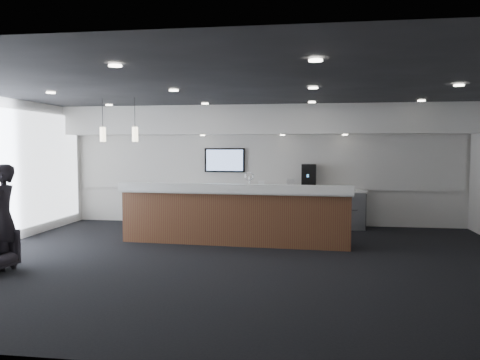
# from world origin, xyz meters

# --- Properties ---
(ground) EXTENTS (10.00, 10.00, 0.00)m
(ground) POSITION_xyz_m (0.00, 0.00, 0.00)
(ground) COLOR black
(ground) RESTS_ON ground
(ceiling) EXTENTS (10.00, 8.00, 0.02)m
(ceiling) POSITION_xyz_m (0.00, 0.00, 3.00)
(ceiling) COLOR black
(ceiling) RESTS_ON back_wall
(back_wall) EXTENTS (10.00, 0.02, 3.00)m
(back_wall) POSITION_xyz_m (0.00, 4.00, 1.50)
(back_wall) COLOR silver
(back_wall) RESTS_ON ground
(soffit_bulkhead) EXTENTS (10.00, 0.90, 0.70)m
(soffit_bulkhead) POSITION_xyz_m (0.00, 3.55, 2.65)
(soffit_bulkhead) COLOR silver
(soffit_bulkhead) RESTS_ON back_wall
(alcove_panel) EXTENTS (9.80, 0.06, 1.40)m
(alcove_panel) POSITION_xyz_m (0.00, 3.97, 1.60)
(alcove_panel) COLOR silver
(alcove_panel) RESTS_ON back_wall
(back_credenza) EXTENTS (5.06, 0.66, 0.95)m
(back_credenza) POSITION_xyz_m (-0.00, 3.64, 0.48)
(back_credenza) COLOR gray
(back_credenza) RESTS_ON ground
(wall_tv) EXTENTS (1.05, 0.08, 0.62)m
(wall_tv) POSITION_xyz_m (-1.00, 3.91, 1.65)
(wall_tv) COLOR black
(wall_tv) RESTS_ON back_wall
(pendant_left) EXTENTS (0.12, 0.12, 0.30)m
(pendant_left) POSITION_xyz_m (-2.40, 0.80, 2.25)
(pendant_left) COLOR #F2E4BC
(pendant_left) RESTS_ON ceiling
(pendant_right) EXTENTS (0.12, 0.12, 0.30)m
(pendant_right) POSITION_xyz_m (-3.10, 0.80, 2.25)
(pendant_right) COLOR #F2E4BC
(pendant_right) RESTS_ON ceiling
(ceiling_can_lights) EXTENTS (7.00, 5.00, 0.02)m
(ceiling_can_lights) POSITION_xyz_m (0.00, 0.00, 2.97)
(ceiling_can_lights) COLOR white
(ceiling_can_lights) RESTS_ON ceiling
(service_counter) EXTENTS (4.78, 1.06, 1.49)m
(service_counter) POSITION_xyz_m (-0.36, 1.46, 0.58)
(service_counter) COLOR #52271B
(service_counter) RESTS_ON ground
(coffee_machine) EXTENTS (0.36, 0.48, 0.62)m
(coffee_machine) POSITION_xyz_m (1.15, 3.71, 1.26)
(coffee_machine) COLOR black
(coffee_machine) RESTS_ON back_credenza
(info_sign_left) EXTENTS (0.15, 0.02, 0.20)m
(info_sign_left) POSITION_xyz_m (-0.02, 3.53, 1.05)
(info_sign_left) COLOR white
(info_sign_left) RESTS_ON back_credenza
(info_sign_right) EXTENTS (0.19, 0.08, 0.25)m
(info_sign_right) POSITION_xyz_m (0.69, 3.56, 1.08)
(info_sign_right) COLOR white
(info_sign_right) RESTS_ON back_credenza
(lounge_guest) EXTENTS (0.52, 0.69, 1.71)m
(lounge_guest) POSITION_xyz_m (-3.79, -1.06, 0.85)
(lounge_guest) COLOR black
(lounge_guest) RESTS_ON ground
(cup_0) EXTENTS (0.11, 0.11, 0.10)m
(cup_0) POSITION_xyz_m (1.90, 3.57, 1.00)
(cup_0) COLOR white
(cup_0) RESTS_ON back_credenza
(cup_1) EXTENTS (0.16, 0.16, 0.10)m
(cup_1) POSITION_xyz_m (1.76, 3.57, 1.00)
(cup_1) COLOR white
(cup_1) RESTS_ON back_credenza
(cup_2) EXTENTS (0.14, 0.14, 0.10)m
(cup_2) POSITION_xyz_m (1.62, 3.57, 1.00)
(cup_2) COLOR white
(cup_2) RESTS_ON back_credenza
(cup_3) EXTENTS (0.14, 0.14, 0.10)m
(cup_3) POSITION_xyz_m (1.48, 3.57, 1.00)
(cup_3) COLOR white
(cup_3) RESTS_ON back_credenza
(cup_4) EXTENTS (0.15, 0.15, 0.10)m
(cup_4) POSITION_xyz_m (1.34, 3.57, 1.00)
(cup_4) COLOR white
(cup_4) RESTS_ON back_credenza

